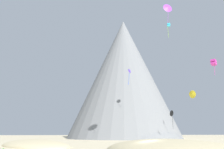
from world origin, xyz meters
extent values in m
ellipsoid|color=beige|center=(-18.36, 21.70, 0.00)|extent=(21.41, 26.98, 2.75)
cone|color=#568442|center=(-15.44, 13.94, 0.43)|extent=(2.19, 2.19, 0.85)
cone|color=#568442|center=(12.14, 21.74, 0.34)|extent=(3.57, 3.57, 0.67)
cone|color=#386633|center=(7.07, 20.21, 0.26)|extent=(2.20, 2.20, 0.52)
cone|color=#477238|center=(-19.11, 21.97, 0.25)|extent=(1.89, 1.89, 0.49)
cone|color=slate|center=(11.50, 79.69, 28.03)|extent=(51.53, 51.53, 56.06)
cone|color=slate|center=(13.89, 75.51, 14.23)|extent=(51.99, 51.99, 28.45)
cube|color=#33BCDB|center=(17.67, 35.65, 35.05)|extent=(1.18, 1.20, 0.50)
cube|color=#33BCDB|center=(17.67, 35.65, 35.57)|extent=(1.18, 1.20, 0.50)
cylinder|color=#8CD133|center=(17.38, 35.65, 33.03)|extent=(0.33, 0.38, 3.62)
cube|color=#5138B2|center=(2.93, 25.69, 17.73)|extent=(0.76, 0.77, 0.85)
cylinder|color=blue|center=(2.76, 25.69, 15.75)|extent=(0.49, 0.49, 3.09)
cube|color=#D1339E|center=(25.86, 26.11, 20.58)|extent=(1.89, 1.88, 0.91)
cube|color=#D1339E|center=(25.86, 26.11, 21.27)|extent=(1.89, 1.88, 0.91)
cylinder|color=#D1339E|center=(25.98, 26.11, 18.82)|extent=(0.50, 0.45, 2.92)
cone|color=yellow|center=(26.79, 42.00, 14.66)|extent=(1.74, 2.49, 2.55)
cone|color=purple|center=(13.16, 24.12, 34.85)|extent=(2.53, 0.98, 2.48)
cylinder|color=purple|center=(13.08, 24.12, 32.05)|extent=(0.43, 0.24, 3.12)
cone|color=black|center=(25.25, 56.56, 9.59)|extent=(1.02, 2.33, 2.30)
cylinder|color=black|center=(25.38, 56.56, 6.20)|extent=(0.26, 0.32, 4.49)
camera|label=1|loc=(-9.74, -34.64, 2.93)|focal=40.70mm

